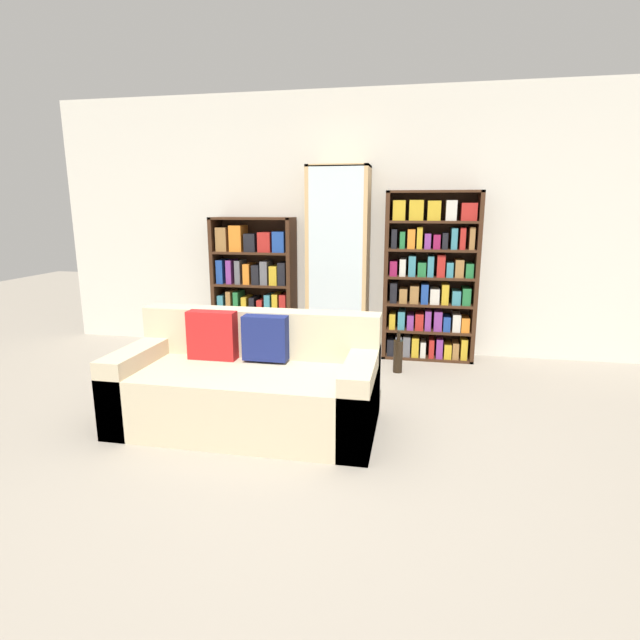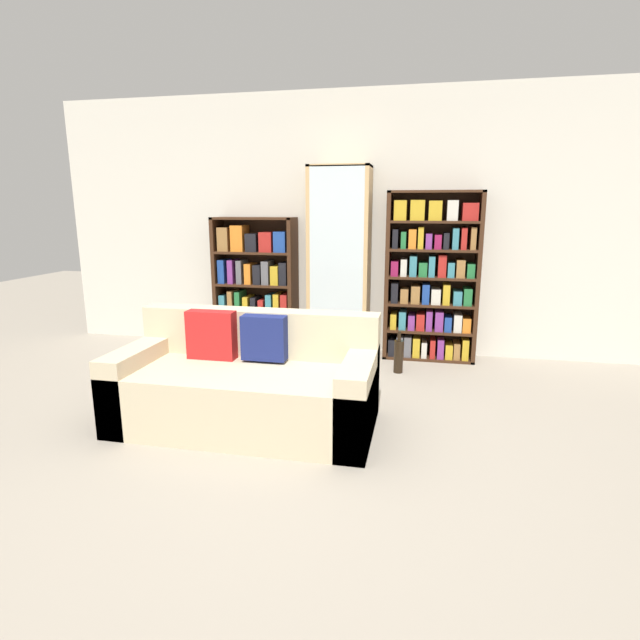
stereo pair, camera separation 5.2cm
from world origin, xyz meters
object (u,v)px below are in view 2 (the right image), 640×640
Objects in this scene: couch at (247,385)px; display_cabinet at (339,263)px; wine_bottle at (399,356)px; bookshelf_left at (256,287)px; bookshelf_right at (431,279)px.

couch is 0.93× the size of display_cabinet.
display_cabinet is 1.17m from wine_bottle.
bookshelf_right reaches higher than bookshelf_left.
bookshelf_right reaches higher than wine_bottle.
bookshelf_left is 0.74× the size of display_cabinet.
display_cabinet is at bearing -179.04° from bookshelf_right.
display_cabinet is (0.34, 1.90, 0.68)m from couch.
bookshelf_left is at bearing 180.00° from bookshelf_right.
bookshelf_right is at bearing 56.25° from couch.
bookshelf_left is 1.76m from wine_bottle.
bookshelf_right is 0.90m from wine_bottle.
couch is 4.57× the size of wine_bottle.
bookshelf_right is (1.87, -0.00, 0.13)m from bookshelf_left.
couch is 1.27× the size of bookshelf_left.
couch is at bearing -123.75° from bookshelf_right.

